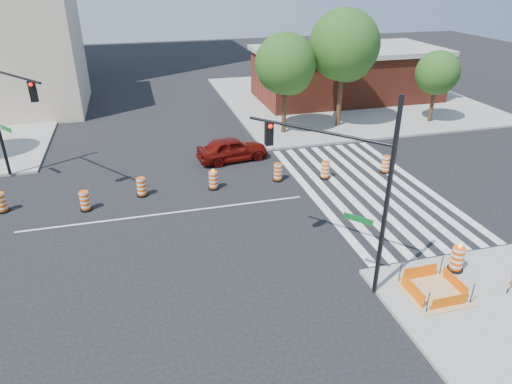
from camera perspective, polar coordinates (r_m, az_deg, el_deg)
ground at (r=23.18m, az=-11.05°, el=-2.64°), size 120.00×120.00×0.00m
sidewalk_ne at (r=44.15m, az=11.02°, el=11.44°), size 22.00×22.00×0.15m
crosswalk_east at (r=26.01m, az=13.65°, el=0.43°), size 6.75×13.50×0.01m
lane_centerline at (r=23.18m, az=-11.05°, el=-2.63°), size 14.00×0.12×0.01m
excavation_pit at (r=18.53m, az=21.27°, el=-11.45°), size 2.20×2.20×0.90m
brick_storefront at (r=43.65m, az=11.28°, el=14.28°), size 16.50×8.50×4.60m
red_coupe at (r=28.84m, az=-2.98°, el=5.39°), size 4.66×2.44×1.51m
signal_pole_se at (r=16.20m, az=11.18°, el=2.28°), size 3.81×4.29×7.42m
signal_pole_nw at (r=27.47m, az=-29.00°, el=10.12°), size 3.66×4.94×7.95m
pit_drum at (r=19.85m, az=23.82°, el=-7.73°), size 0.61×0.61×1.21m
tree_north_c at (r=32.75m, az=3.74°, el=15.30°), size 4.22×4.22×7.17m
tree_north_d at (r=34.67m, az=10.96°, el=17.12°), size 5.06×5.06×8.60m
tree_north_e at (r=38.03m, az=21.74°, el=13.42°), size 3.31×3.27×5.56m
median_drum_1 at (r=26.00m, az=-29.23°, el=-1.21°), size 0.60×0.60×1.02m
median_drum_2 at (r=24.40m, az=-20.58°, el=-1.12°), size 0.60×0.60×1.02m
median_drum_3 at (r=25.04m, az=-14.11°, el=0.54°), size 0.60×0.60×1.02m
median_drum_4 at (r=25.17m, az=-5.35°, el=1.42°), size 0.60×0.60×1.18m
median_drum_5 at (r=26.09m, az=2.76°, el=2.42°), size 0.60×0.60×1.02m
median_drum_6 at (r=26.65m, az=8.65°, el=2.67°), size 0.60×0.60×1.02m
median_drum_7 at (r=28.20m, az=15.88°, el=3.28°), size 0.60×0.60×1.02m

